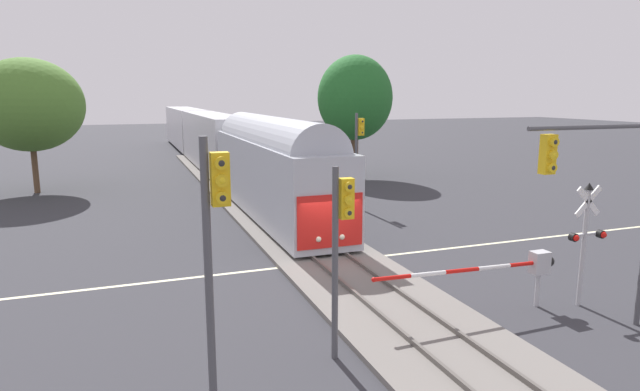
% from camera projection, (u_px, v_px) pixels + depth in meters
% --- Properties ---
extents(ground_plane, '(220.00, 220.00, 0.00)m').
position_uv_depth(ground_plane, '(330.00, 262.00, 21.51)').
color(ground_plane, '#333338').
extents(road_centre_stripe, '(44.00, 0.20, 0.01)m').
position_uv_depth(road_centre_stripe, '(330.00, 262.00, 21.51)').
color(road_centre_stripe, beige).
rests_on(road_centre_stripe, ground).
extents(railway_track, '(4.40, 80.00, 0.32)m').
position_uv_depth(railway_track, '(330.00, 260.00, 21.50)').
color(railway_track, slate).
rests_on(railway_track, ground).
extents(commuter_train, '(3.04, 60.30, 5.16)m').
position_uv_depth(commuter_train, '(214.00, 139.00, 47.00)').
color(commuter_train, '#B2B7C1').
rests_on(commuter_train, railway_track).
extents(crossing_gate_near, '(6.34, 0.40, 1.80)m').
position_uv_depth(crossing_gate_near, '(520.00, 266.00, 16.52)').
color(crossing_gate_near, '#B7B7BC').
rests_on(crossing_gate_near, ground).
extents(crossing_signal_mast, '(1.36, 0.44, 3.96)m').
position_uv_depth(crossing_signal_mast, '(586.00, 232.00, 16.64)').
color(crossing_signal_mast, '#B2B2B7').
rests_on(crossing_signal_mast, ground).
extents(traffic_signal_median, '(0.53, 0.38, 4.93)m').
position_uv_depth(traffic_signal_median, '(341.00, 232.00, 13.12)').
color(traffic_signal_median, '#4C4C51').
rests_on(traffic_signal_median, ground).
extents(traffic_signal_far_side, '(0.53, 0.38, 5.56)m').
position_uv_depth(traffic_signal_far_side, '(358.00, 145.00, 31.29)').
color(traffic_signal_far_side, '#4C4C51').
rests_on(traffic_signal_far_side, ground).
extents(traffic_signal_near_left, '(0.53, 0.38, 5.88)m').
position_uv_depth(traffic_signal_near_left, '(214.00, 240.00, 10.04)').
color(traffic_signal_near_left, '#4C4C51').
rests_on(traffic_signal_near_left, ground).
extents(traffic_signal_near_right, '(4.87, 0.38, 6.04)m').
position_uv_depth(traffic_signal_near_right, '(621.00, 172.00, 14.39)').
color(traffic_signal_near_right, '#4C4C51').
rests_on(traffic_signal_near_right, ground).
extents(oak_far_right, '(5.94, 5.94, 9.69)m').
position_uv_depth(oak_far_right, '(355.00, 98.00, 42.40)').
color(oak_far_right, brown).
rests_on(oak_far_right, ground).
extents(pine_left_background, '(7.00, 7.00, 9.01)m').
position_uv_depth(pine_left_background, '(29.00, 105.00, 35.59)').
color(pine_left_background, brown).
rests_on(pine_left_background, ground).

